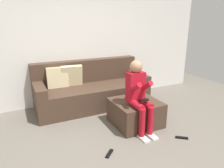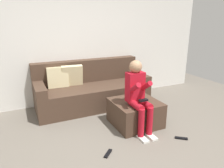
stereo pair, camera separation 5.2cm
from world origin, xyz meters
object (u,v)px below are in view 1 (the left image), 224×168
object	(u,v)px
remote_near_ottoman	(182,138)
remote_by_storage_bin	(109,153)
person_seated	(139,93)
couch_sectional	(91,90)
ottoman	(135,112)

from	to	relation	value
remote_near_ottoman	remote_by_storage_bin	world-z (taller)	same
person_seated	remote_near_ottoman	bearing A→B (deg)	-48.62
couch_sectional	person_seated	world-z (taller)	person_seated
ottoman	remote_near_ottoman	xyz separation A→B (m)	(0.39, -0.73, -0.20)
couch_sectional	remote_by_storage_bin	xyz separation A→B (m)	(-0.38, -1.74, -0.33)
ottoman	remote_by_storage_bin	size ratio (longest dim) A/B	4.02
couch_sectional	remote_near_ottoman	size ratio (longest dim) A/B	12.36
ottoman	person_seated	world-z (taller)	person_seated
couch_sectional	remote_near_ottoman	bearing A→B (deg)	-66.90
couch_sectional	ottoman	world-z (taller)	couch_sectional
couch_sectional	ottoman	size ratio (longest dim) A/B	3.01
remote_by_storage_bin	person_seated	bearing A→B (deg)	-13.73
person_seated	remote_by_storage_bin	xyz separation A→B (m)	(-0.71, -0.41, -0.64)
ottoman	person_seated	xyz separation A→B (m)	(-0.08, -0.19, 0.44)
person_seated	remote_near_ottoman	xyz separation A→B (m)	(0.47, -0.54, -0.64)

